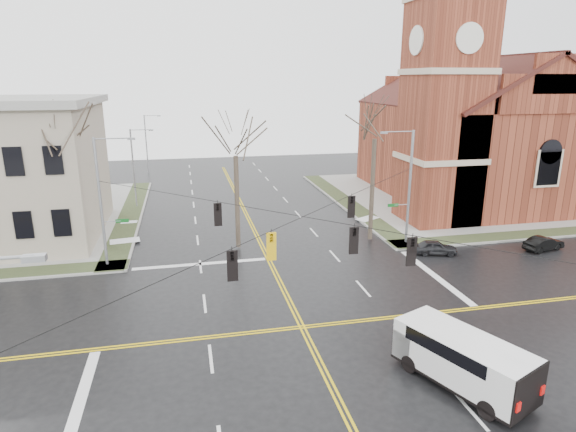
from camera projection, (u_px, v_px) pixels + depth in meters
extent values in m
plane|color=black|center=(302.00, 327.00, 25.89)|extent=(120.00, 120.00, 0.00)
cube|color=gray|center=(463.00, 196.00, 54.47)|extent=(30.00, 30.00, 0.15)
cube|color=#2C381F|center=(348.00, 202.00, 51.63)|extent=(2.00, 30.00, 0.02)
cube|color=#2C381F|center=(552.00, 232.00, 41.48)|extent=(30.00, 2.00, 0.02)
cube|color=#2C381F|center=(130.00, 214.00, 47.06)|extent=(2.00, 30.00, 0.02)
cube|color=gold|center=(300.00, 327.00, 25.86)|extent=(0.12, 100.00, 0.01)
cube|color=gold|center=(304.00, 327.00, 25.91)|extent=(0.12, 100.00, 0.01)
cube|color=gold|center=(303.00, 328.00, 25.78)|extent=(100.00, 0.12, 0.01)
cube|color=gold|center=(302.00, 326.00, 26.00)|extent=(100.00, 0.12, 0.01)
cube|color=silver|center=(200.00, 264.00, 34.74)|extent=(9.50, 0.50, 0.01)
cube|color=silver|center=(75.00, 416.00, 19.05)|extent=(0.50, 9.50, 0.01)
cube|color=silver|center=(434.00, 275.00, 32.73)|extent=(0.50, 9.50, 0.01)
cube|color=maroon|center=(443.00, 113.00, 42.60)|extent=(6.00, 6.00, 20.00)
cylinder|color=silver|center=(470.00, 38.00, 38.09)|extent=(2.40, 0.15, 2.40)
cylinder|color=silver|center=(416.00, 40.00, 40.33)|extent=(0.15, 2.40, 2.40)
cube|color=maroon|center=(471.00, 152.00, 54.26)|extent=(18.00, 24.00, 10.00)
cube|color=maroon|center=(419.00, 191.00, 47.51)|extent=(2.00, 5.00, 4.40)
cylinder|color=gray|center=(410.00, 188.00, 37.77)|extent=(0.20, 0.20, 9.00)
cylinder|color=gray|center=(401.00, 205.00, 38.02)|extent=(1.20, 0.06, 0.06)
cube|color=#0E541A|center=(393.00, 205.00, 37.88)|extent=(0.90, 0.04, 0.25)
cylinder|color=gray|center=(399.00, 132.00, 36.32)|extent=(2.40, 0.08, 0.08)
cube|color=gray|center=(384.00, 133.00, 36.09)|extent=(0.50, 0.22, 0.15)
cylinder|color=gray|center=(101.00, 203.00, 33.08)|extent=(0.20, 0.20, 9.00)
cylinder|color=gray|center=(112.00, 221.00, 33.57)|extent=(1.20, 0.06, 0.06)
cube|color=#0E541A|center=(122.00, 221.00, 33.71)|extent=(0.90, 0.04, 0.25)
cylinder|color=gray|center=(113.00, 138.00, 32.12)|extent=(2.40, 0.08, 0.08)
cube|color=gray|center=(131.00, 139.00, 32.38)|extent=(0.50, 0.22, 0.15)
cube|color=gray|center=(34.00, 258.00, 10.76)|extent=(0.50, 0.22, 0.15)
cylinder|color=black|center=(303.00, 217.00, 24.19)|extent=(23.02, 23.02, 0.03)
cylinder|color=black|center=(303.00, 217.00, 24.19)|extent=(23.02, 23.02, 0.03)
imported|color=black|center=(232.00, 266.00, 19.82)|extent=(0.21, 0.26, 1.30)
imported|color=black|center=(351.00, 207.00, 28.97)|extent=(0.21, 0.26, 1.30)
imported|color=#E8B10D|center=(271.00, 246.00, 22.11)|extent=(0.21, 0.26, 1.30)
imported|color=black|center=(218.00, 214.00, 27.34)|extent=(0.21, 0.26, 1.30)
imported|color=black|center=(412.00, 252.00, 21.45)|extent=(0.21, 0.26, 1.30)
imported|color=black|center=(354.00, 241.00, 22.93)|extent=(0.21, 0.26, 1.30)
cylinder|color=gray|center=(134.00, 169.00, 48.88)|extent=(0.16, 0.16, 8.00)
cylinder|color=gray|center=(140.00, 130.00, 48.01)|extent=(2.00, 0.07, 0.07)
cube|color=gray|center=(151.00, 130.00, 48.23)|extent=(0.45, 0.20, 0.13)
cylinder|color=gray|center=(146.00, 144.00, 67.68)|extent=(0.16, 0.16, 8.00)
cylinder|color=gray|center=(152.00, 116.00, 66.81)|extent=(2.00, 0.07, 0.07)
cube|color=gray|center=(159.00, 116.00, 67.03)|extent=(0.45, 0.20, 0.13)
cube|color=white|center=(463.00, 358.00, 20.65)|extent=(4.44, 6.34, 1.90)
cube|color=white|center=(417.00, 339.00, 22.65)|extent=(2.50, 1.83, 1.34)
cube|color=black|center=(412.00, 324.00, 22.79)|extent=(1.95, 0.94, 0.89)
cube|color=black|center=(460.00, 343.00, 20.66)|extent=(3.71, 4.60, 0.61)
cube|color=#B70C0A|center=(518.00, 407.00, 17.87)|extent=(0.28, 0.18, 0.38)
cube|color=#B70C0A|center=(542.00, 390.00, 18.84)|extent=(0.28, 0.18, 0.38)
cube|color=black|center=(461.00, 377.00, 20.92)|extent=(4.52, 6.41, 0.11)
cylinder|color=black|center=(410.00, 364.00, 21.86)|extent=(0.58, 0.85, 0.80)
cylinder|color=black|center=(439.00, 349.00, 23.01)|extent=(0.58, 0.85, 0.80)
cylinder|color=black|center=(488.00, 410.00, 18.81)|extent=(0.58, 0.85, 0.80)
cylinder|color=black|center=(516.00, 391.00, 19.96)|extent=(0.58, 0.85, 0.80)
imported|color=black|center=(435.00, 247.00, 36.56)|extent=(3.45, 2.15, 1.10)
imported|color=black|center=(544.00, 243.00, 37.42)|extent=(3.53, 1.85, 1.11)
cylinder|color=#352A21|center=(69.00, 204.00, 34.88)|extent=(0.36, 0.36, 7.97)
cylinder|color=#352A21|center=(237.00, 202.00, 36.95)|extent=(0.36, 0.36, 7.18)
cylinder|color=#352A21|center=(372.00, 190.00, 38.70)|extent=(0.36, 0.36, 8.21)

